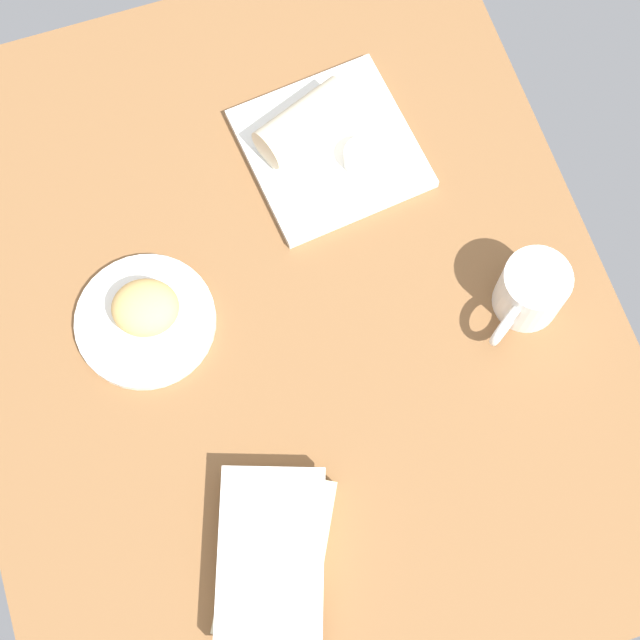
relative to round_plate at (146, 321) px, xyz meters
The scene contains 8 objects.
dining_table 19.31cm from the round_plate, 103.29° to the right, with size 110.00×90.00×4.00cm, color brown.
round_plate is the anchor object (origin of this frame).
scone_pastry 3.50cm from the round_plate, 51.31° to the right, with size 9.19×8.23×5.35cm, color #DCAE64.
square_plate 36.98cm from the round_plate, 62.14° to the right, with size 23.61×23.61×1.60cm, color white.
sauce_cup 38.78cm from the round_plate, 69.75° to the right, with size 5.64×5.64×2.68cm.
breakfast_wrap 36.32cm from the round_plate, 55.61° to the right, with size 6.25×6.25×14.53cm, color beige.
book_stack 36.74cm from the round_plate, 168.48° to the right, with size 25.08×20.74×4.72cm.
coffee_mug 52.68cm from the round_plate, 105.26° to the right, with size 10.50×12.86×9.45cm.
Camera 1 is at (-43.63, 9.11, 131.70)cm, focal length 54.57 mm.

